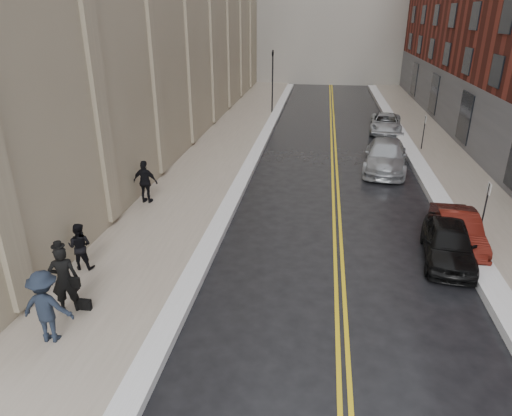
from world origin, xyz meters
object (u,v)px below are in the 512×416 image
(car_black, at_px, (449,243))
(car_maroon, at_px, (458,230))
(pedestrian_a, at_px, (80,246))
(car_silver_near, at_px, (385,156))
(pedestrian_b, at_px, (46,307))
(pedestrian_c, at_px, (146,182))
(pedestrian_main, at_px, (64,279))
(car_silver_far, at_px, (386,123))

(car_black, distance_m, car_maroon, 1.30)
(car_black, height_order, pedestrian_a, pedestrian_a)
(car_black, distance_m, car_silver_near, 10.04)
(pedestrian_b, height_order, pedestrian_c, pedestrian_b)
(pedestrian_b, bearing_deg, pedestrian_main, -83.31)
(car_black, height_order, pedestrian_c, pedestrian_c)
(pedestrian_main, height_order, pedestrian_b, pedestrian_main)
(pedestrian_main, bearing_deg, car_black, 179.89)
(pedestrian_main, distance_m, pedestrian_c, 8.10)
(car_black, bearing_deg, pedestrian_c, 172.22)
(car_silver_far, relative_size, pedestrian_main, 2.26)
(car_silver_near, distance_m, pedestrian_main, 18.10)
(car_black, height_order, pedestrian_main, pedestrian_main)
(car_silver_far, bearing_deg, car_black, -83.90)
(pedestrian_main, bearing_deg, pedestrian_c, -107.96)
(car_silver_near, bearing_deg, car_maroon, -72.12)
(car_silver_near, distance_m, pedestrian_b, 19.00)
(car_black, height_order, car_maroon, car_black)
(pedestrian_a, relative_size, pedestrian_c, 0.84)
(car_black, bearing_deg, pedestrian_b, -144.38)
(pedestrian_b, bearing_deg, car_silver_far, -117.22)
(car_maroon, distance_m, pedestrian_a, 13.30)
(car_maroon, bearing_deg, pedestrian_main, -152.39)
(car_silver_far, distance_m, pedestrian_b, 27.26)
(car_silver_far, distance_m, pedestrian_a, 24.57)
(car_black, bearing_deg, car_silver_near, 102.99)
(car_silver_near, height_order, car_silver_far, car_silver_near)
(car_black, bearing_deg, car_maroon, 70.04)
(car_maroon, height_order, pedestrian_main, pedestrian_main)
(pedestrian_main, bearing_deg, car_silver_near, -148.10)
(car_black, distance_m, pedestrian_main, 12.39)
(pedestrian_main, distance_m, pedestrian_a, 2.41)
(car_maroon, height_order, car_silver_near, car_silver_near)
(car_silver_near, height_order, pedestrian_c, pedestrian_c)
(car_silver_far, distance_m, pedestrian_main, 26.23)
(car_silver_near, distance_m, car_silver_far, 8.86)
(pedestrian_a, bearing_deg, car_silver_near, -136.16)
(car_silver_far, bearing_deg, pedestrian_c, -121.84)
(pedestrian_a, xyz_separation_m, pedestrian_b, (0.98, -3.51, 0.20))
(pedestrian_c, bearing_deg, car_silver_near, -142.32)
(car_silver_near, xyz_separation_m, pedestrian_b, (-10.19, -16.04, 0.37))
(car_silver_far, height_order, pedestrian_b, pedestrian_b)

